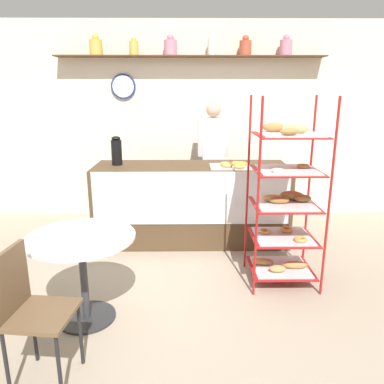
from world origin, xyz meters
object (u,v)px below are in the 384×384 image
Objects in this scene: pastry_rack at (285,199)px; donut_tray_counter at (233,165)px; cafe_table at (82,256)px; cafe_chair at (27,303)px; person_worker at (213,160)px; coffee_carafe at (117,151)px.

donut_tray_counter is at bearing 112.64° from pastry_rack.
pastry_rack is at bearing -67.36° from donut_tray_counter.
cafe_table is 0.67m from cafe_chair.
donut_tray_counter reaches higher than cafe_chair.
cafe_table is 0.94× the size of cafe_chair.
pastry_rack reaches higher than donut_tray_counter.
cafe_table is (-1.72, -0.63, -0.27)m from pastry_rack.
person_worker is 3.18m from cafe_chair.
cafe_table is 1.77m from coffee_carafe.
cafe_chair is 2.69m from donut_tray_counter.
person_worker reaches higher than cafe_table.
person_worker is 1.96× the size of cafe_table.
person_worker is at bearing 109.59° from pastry_rack.
pastry_rack is at bearing -49.45° from cafe_chair.
person_worker reaches higher than donut_tray_counter.
cafe_chair is at bearing -114.44° from person_worker.
pastry_rack is 2.29m from cafe_chair.
donut_tray_counter is at bearing 48.87° from cafe_table.
coffee_carafe is (-0.01, 1.68, 0.55)m from cafe_table.
donut_tray_counter is (0.19, -0.69, 0.06)m from person_worker.
pastry_rack is at bearing -31.23° from coffee_carafe.
pastry_rack is at bearing -70.41° from person_worker.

